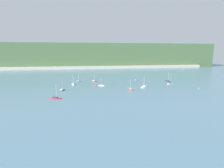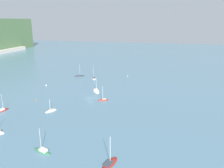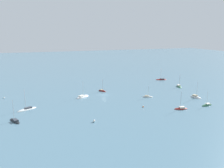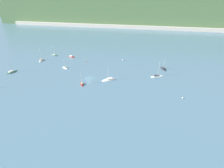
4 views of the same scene
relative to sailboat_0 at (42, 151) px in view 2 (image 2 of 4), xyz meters
The scene contains 12 objects.
ground_plane 49.49m from the sailboat_0, ahead, with size 600.00×600.00×0.00m, color slate.
sailboat_0 is the anchor object (origin of this frame).
sailboat_1 95.54m from the sailboat_0, 15.09° to the left, with size 4.98×7.55×9.01m.
sailboat_2 61.37m from the sailboat_0, ahead, with size 8.56×6.93×9.26m.
sailboat_3 21.88m from the sailboat_0, 92.80° to the right, with size 8.25×4.70×9.19m.
sailboat_5 42.38m from the sailboat_0, 54.70° to the left, with size 6.37×3.25×8.64m.
sailboat_6 32.09m from the sailboat_0, 24.20° to the left, with size 5.57×4.26×6.57m.
sailboat_7 48.51m from the sailboat_0, ahead, with size 3.92×5.46×8.26m.
sailboat_8 89.10m from the sailboat_0, ahead, with size 8.64×5.85×10.08m.
mooring_buoy_0 73.39m from the sailboat_0, 28.99° to the left, with size 0.90×0.90×0.90m.
mooring_buoy_1 47.31m from the sailboat_0, 34.50° to the left, with size 0.58×0.58×0.58m.
mooring_buoy_2 99.98m from the sailboat_0, ahead, with size 0.65×0.65×0.65m.
Camera 2 is at (-101.90, -36.93, 39.39)m, focal length 35.00 mm.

